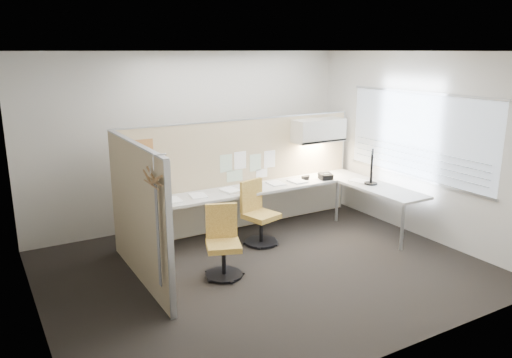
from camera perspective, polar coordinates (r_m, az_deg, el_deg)
floor at (r=6.73m, az=0.91°, el=-10.24°), size 5.50×4.50×0.01m
ceiling at (r=6.11m, az=1.02°, el=14.45°), size 5.50×4.50×0.01m
wall_back at (r=8.24m, az=-7.19°, el=4.54°), size 5.50×0.02×2.80m
wall_front at (r=4.57m, az=15.78°, el=-4.07°), size 5.50×0.02×2.80m
wall_left at (r=5.43m, az=-24.74°, el=-1.94°), size 0.02×4.50×2.80m
wall_right at (r=8.02m, az=18.06°, el=3.66°), size 0.02×4.50×2.80m
window_pane at (r=7.97m, az=18.03°, el=4.71°), size 0.01×2.80×1.30m
partition_back at (r=8.01m, az=-1.61°, el=0.52°), size 4.10×0.06×1.75m
partition_left at (r=6.27m, az=-13.33°, el=-3.89°), size 0.06×2.20×1.75m
desk at (r=7.87m, az=2.49°, el=-1.79°), size 4.00×2.07×0.73m
overhead_bin at (r=8.43m, az=7.16°, el=5.53°), size 0.90×0.36×0.38m
task_light_strip at (r=8.47m, az=7.12°, el=4.13°), size 0.60×0.06×0.02m
pinned_papers at (r=7.98m, az=-1.00°, el=1.64°), size 1.01×0.00×0.47m
poster at (r=7.25m, az=-12.70°, el=3.09°), size 0.28×0.00×0.35m
chair_left at (r=6.41m, az=-3.80°, el=-7.41°), size 0.54×0.55×0.90m
chair_right at (r=7.42m, az=0.22°, el=-4.12°), size 0.54×0.55×0.94m
monitor at (r=8.11m, az=13.10°, el=1.50°), size 0.38×0.38×0.53m
phone at (r=8.34m, az=7.93°, el=0.30°), size 0.24×0.23×0.12m
stapler at (r=8.36m, az=5.67°, el=0.21°), size 0.14×0.04×0.05m
tape_dispenser at (r=8.28m, az=5.69°, el=0.11°), size 0.11×0.08×0.06m
coat_hook at (r=5.26m, az=-11.60°, el=-1.27°), size 0.18×0.48×1.43m
paper_stack_0 at (r=7.17m, az=-9.55°, el=-2.44°), size 0.24×0.30×0.03m
paper_stack_1 at (r=7.37m, az=-6.65°, el=-1.91°), size 0.27×0.33×0.02m
paper_stack_2 at (r=7.56m, az=-2.94°, el=-1.34°), size 0.28×0.33×0.04m
paper_stack_3 at (r=8.00m, az=2.30°, el=-0.51°), size 0.25×0.31×0.02m
paper_stack_4 at (r=8.14m, az=4.74°, el=-0.25°), size 0.24×0.31×0.02m
paper_stack_5 at (r=8.30m, az=11.75°, el=-0.24°), size 0.30×0.35×0.02m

